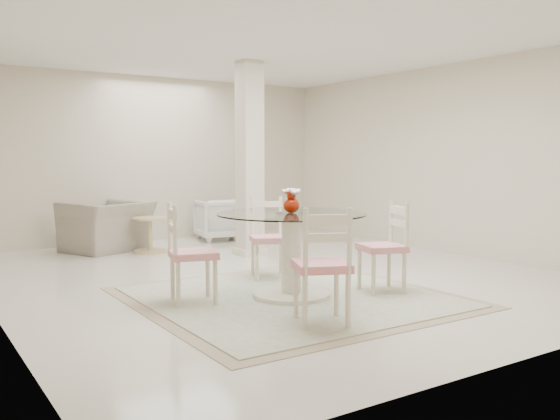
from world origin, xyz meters
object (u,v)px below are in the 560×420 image
dining_chair_north (268,231)px  dining_chair_south (324,257)px  recliner_taupe (107,226)px  armchair_white (220,219)px  dining_chair_west (186,246)px  column (250,159)px  red_vase (292,200)px  dining_table (291,255)px  side_table (150,236)px  dining_chair_east (388,240)px

dining_chair_north → dining_chair_south: size_ratio=0.94×
recliner_taupe → armchair_white: 1.95m
dining_chair_west → column: bearing=-27.8°
red_vase → recliner_taupe: 4.04m
dining_table → armchair_white: bearing=71.8°
red_vase → recliner_taupe: size_ratio=0.21×
side_table → dining_chair_west: bearing=-104.9°
dining_chair_south → recliner_taupe: size_ratio=0.96×
dining_chair_south → dining_chair_east: bearing=-130.9°
dining_chair_east → dining_chair_north: dining_chair_east is taller
column → dining_chair_south: bearing=-110.9°
dining_table → dining_chair_north: size_ratio=1.43×
dining_chair_west → armchair_white: dining_chair_west is taller
dining_chair_south → side_table: size_ratio=2.10×
dining_table → dining_chair_west: dining_chair_west is taller
dining_chair_north → recliner_taupe: dining_chair_north is taller
column → dining_chair_west: bearing=-132.2°
recliner_taupe → side_table: recliner_taupe is taller
red_vase → dining_chair_east: bearing=-18.9°
red_vase → dining_chair_south: bearing=-109.6°
dining_chair_east → side_table: dining_chair_east is taller
dining_table → red_vase: size_ratio=6.06×
red_vase → armchair_white: red_vase is taller
dining_chair_south → dining_table: bearing=-86.2°
column → red_vase: bearing=-111.4°
dining_chair_east → recliner_taupe: size_ratio=0.91×
dining_chair_north → side_table: size_ratio=1.97×
side_table → red_vase: bearing=-87.7°
dining_chair_west → dining_chair_north: bearing=-49.7°
recliner_taupe → armchair_white: (1.95, 0.14, -0.02)m
armchair_white → recliner_taupe: bearing=14.7°
column → dining_chair_east: column is taller
red_vase → dining_chair_north: size_ratio=0.24×
dining_chair_north → recliner_taupe: bearing=129.4°
dining_chair_north → armchair_white: (1.01, 3.14, -0.19)m
dining_chair_west → recliner_taupe: (0.36, 3.62, -0.18)m
dining_chair_west → dining_chair_south: bearing=-139.8°
dining_chair_south → column: bearing=-87.7°
dining_chair_east → dining_chair_south: bearing=-47.3°
recliner_taupe → side_table: bearing=108.5°
red_vase → side_table: red_vase is taller
dining_table → column: bearing=68.5°
side_table → recliner_taupe: bearing=132.0°
dining_chair_west → side_table: dining_chair_west is taller
column → armchair_white: (0.38, 1.64, -1.01)m
dining_chair_east → armchair_white: size_ratio=1.35×
dining_chair_west → dining_chair_south: size_ratio=0.97×
dining_table → armchair_white: 4.31m
recliner_taupe → dining_chair_north: bearing=83.9°
dining_table → dining_chair_north: bearing=70.7°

